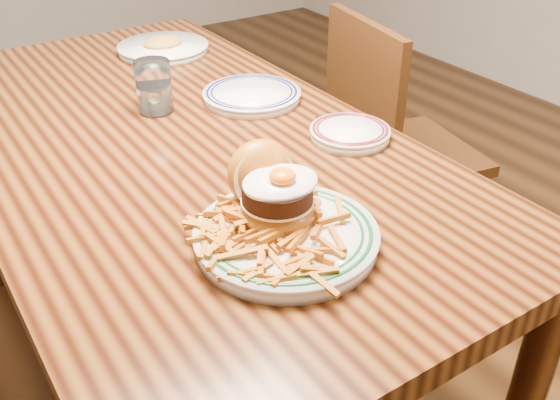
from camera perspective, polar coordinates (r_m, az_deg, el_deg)
floor at (r=1.85m, az=-7.64°, el=-15.45°), size 6.00×6.00×0.00m
table at (r=1.43m, az=-9.50°, el=2.78°), size 0.85×1.60×0.75m
chair_right at (r=1.99m, az=10.05°, el=4.98°), size 0.47×0.47×0.87m
main_plate at (r=1.01m, az=0.17°, el=-1.81°), size 0.30×0.32×0.15m
side_plate at (r=1.36m, az=6.41°, el=6.17°), size 0.17×0.18×0.03m
rear_plate at (r=1.54m, az=-2.59°, el=9.60°), size 0.24×0.24×0.03m
water_glass at (r=1.49m, az=-11.43°, el=9.85°), size 0.08×0.08×0.12m
far_plate at (r=1.90m, az=-10.64°, el=13.54°), size 0.26×0.26×0.05m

